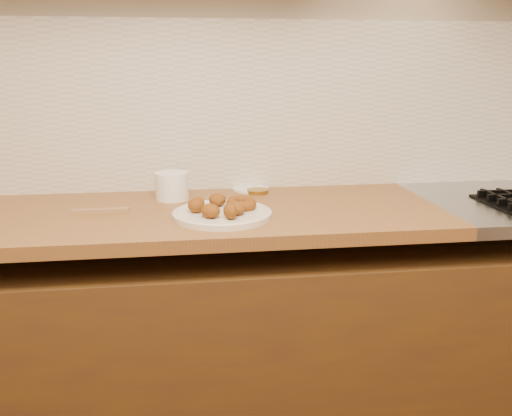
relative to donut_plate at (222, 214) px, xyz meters
The scene contains 11 objects.
wall_back 0.64m from the donut_plate, 63.32° to the left, with size 4.00×0.02×2.70m, color #B7A88E.
base_cabinet 0.57m from the donut_plate, 25.82° to the left, with size 3.60×0.60×0.77m, color #51320F.
butcher_block 0.46m from the donut_plate, 167.36° to the left, with size 2.30×0.62×0.04m, color #925A2A.
backsplash 0.53m from the donut_plate, 62.63° to the left, with size 3.60×0.02×0.60m, color beige.
donut_plate is the anchor object (origin of this frame).
ring_donut 0.07m from the donut_plate, 25.05° to the left, with size 0.09×0.09×0.03m, color brown.
fried_dough_chunks 0.04m from the donut_plate, 155.62° to the right, with size 0.18×0.22×0.05m.
plastic_tub 0.29m from the donut_plate, 121.51° to the left, with size 0.11×0.11×0.09m, color white.
tub_lid 0.37m from the donut_plate, 69.53° to the left, with size 0.13×0.13×0.01m, color white.
brass_jar_lid 0.34m from the donut_plate, 63.32° to the left, with size 0.08×0.08×0.01m, color olive.
wooden_utensil 0.38m from the donut_plate, 164.93° to the left, with size 0.17×0.02×0.01m, color #946B43.
Camera 1 is at (-0.32, 0.02, 1.34)m, focal length 38.00 mm.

